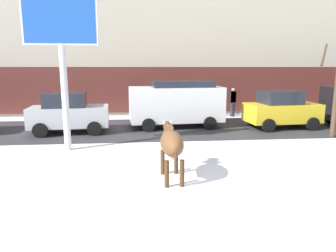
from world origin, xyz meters
The scene contains 11 objects.
ground_plane centered at (0.00, 0.00, 0.00)m, with size 120.00×120.00×0.00m, color white.
road_strip centered at (0.00, 8.16, 0.00)m, with size 60.00×5.60×0.01m, color #333338.
building_facade centered at (0.00, 15.53, 6.48)m, with size 44.00×6.10×13.00m.
cow_brown centered at (-0.18, 1.16, 0.99)m, with size 0.65×1.90×1.54m.
billboard centered at (-3.65, 4.48, 4.31)m, with size 2.52×0.25×5.56m.
car_silver_hatchback centered at (-4.25, 7.58, 0.93)m, with size 3.62×2.15×1.86m.
car_white_van centered at (0.85, 8.50, 1.24)m, with size 4.74×2.40×2.32m.
car_yellow_hatchback centered at (6.00, 7.75, 0.93)m, with size 3.62×2.15×1.86m.
pedestrian_near_billboard centered at (4.70, 11.52, 0.88)m, with size 0.36×0.24×1.73m.
pedestrian_by_cars centered at (4.67, 11.52, 0.88)m, with size 0.36×0.24×1.73m.
pedestrian_far_left centered at (3.40, 11.52, 0.88)m, with size 0.36×0.24×1.73m.
Camera 1 is at (-1.01, -6.77, 3.01)m, focal length 32.90 mm.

